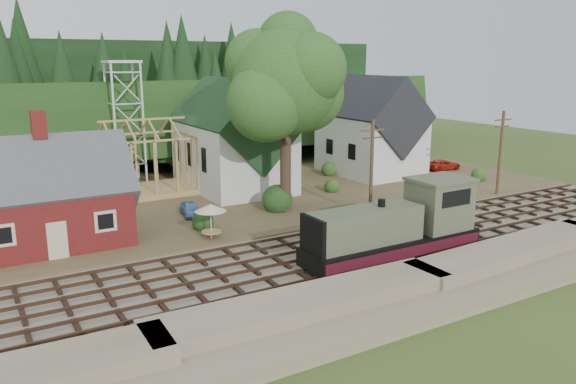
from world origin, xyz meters
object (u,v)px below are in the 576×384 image
locomotive (399,228)px  patio_set (211,209)px  car_red (443,165)px  car_blue (190,209)px

locomotive → patio_set: bearing=132.5°
car_red → locomotive: bearing=131.7°
car_red → patio_set: (-32.48, -9.75, 1.49)m
locomotive → car_red: bearing=39.1°
locomotive → car_blue: size_ratio=3.76×
car_blue → patio_set: patio_set is taller
car_red → patio_set: 33.94m
car_blue → patio_set: size_ratio=1.33×
locomotive → car_blue: 17.73m
car_blue → locomotive: bearing=-53.9°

